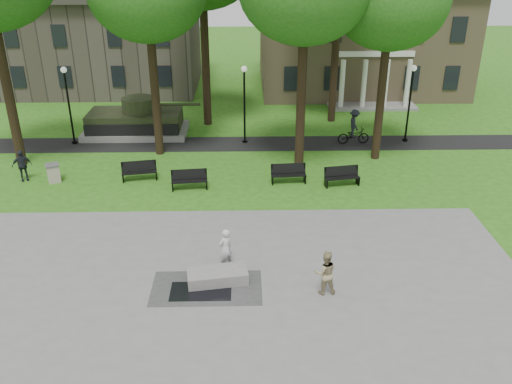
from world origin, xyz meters
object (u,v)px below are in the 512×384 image
concrete_block (217,276)px  park_bench_0 (139,170)px  skateboarder (225,249)px  cyclist (354,130)px  trash_bin (53,173)px  friend_watching (325,273)px

concrete_block → park_bench_0: (-4.45, 9.40, 0.28)m
concrete_block → skateboarder: (0.28, 0.95, 0.60)m
concrete_block → park_bench_0: size_ratio=1.19×
park_bench_0 → concrete_block: bearing=-74.9°
concrete_block → skateboarder: size_ratio=1.34×
cyclist → trash_bin: 17.45m
skateboarder → friend_watching: size_ratio=0.98×
friend_watching → cyclist: bearing=-107.1°
concrete_block → friend_watching: size_ratio=1.32×
concrete_block → friend_watching: bearing=-11.5°
cyclist → skateboarder: bearing=146.7°
skateboarder → cyclist: (7.44, 13.66, 0.04)m
concrete_block → park_bench_0: bearing=115.4°
trash_bin → cyclist: bearing=17.9°
concrete_block → cyclist: size_ratio=1.02×
friend_watching → park_bench_0: size_ratio=0.90×
concrete_block → trash_bin: bearing=133.8°
skateboarder → friend_watching: friend_watching is taller
trash_bin → friend_watching: bearing=-38.2°
skateboarder → park_bench_0: 9.69m
friend_watching → park_bench_0: bearing=-53.8°
concrete_block → skateboarder: bearing=73.3°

